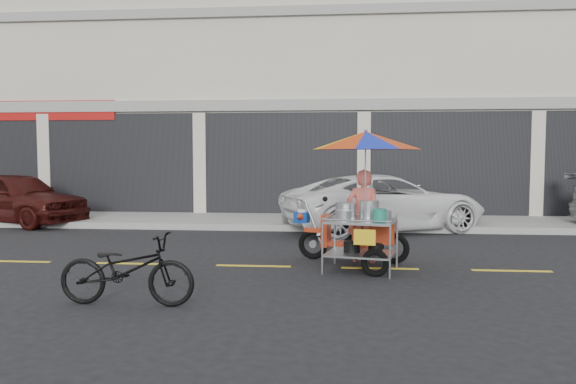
# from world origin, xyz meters

# --- Properties ---
(ground) EXTENTS (90.00, 90.00, 0.00)m
(ground) POSITION_xyz_m (0.00, 0.00, 0.00)
(ground) COLOR black
(sidewalk) EXTENTS (45.00, 3.00, 0.15)m
(sidewalk) POSITION_xyz_m (0.00, 5.50, 0.07)
(sidewalk) COLOR gray
(sidewalk) RESTS_ON ground
(shophouse_block) EXTENTS (36.00, 8.11, 10.40)m
(shophouse_block) POSITION_xyz_m (2.82, 10.59, 4.24)
(shophouse_block) COLOR beige
(shophouse_block) RESTS_ON ground
(centerline) EXTENTS (42.00, 0.10, 0.01)m
(centerline) POSITION_xyz_m (0.00, 0.00, 0.00)
(centerline) COLOR gold
(centerline) RESTS_ON ground
(maroon_sedan) EXTENTS (4.24, 2.76, 1.34)m
(maroon_sedan) POSITION_xyz_m (-8.84, 4.69, 0.67)
(maroon_sedan) COLOR #350D0B
(maroon_sedan) RESTS_ON ground
(white_pickup) EXTENTS (5.19, 3.95, 1.31)m
(white_pickup) POSITION_xyz_m (0.39, 4.30, 0.66)
(white_pickup) COLOR white
(white_pickup) RESTS_ON ground
(near_bicycle) EXTENTS (1.64, 0.59, 0.86)m
(near_bicycle) POSITION_xyz_m (-3.14, -2.41, 0.43)
(near_bicycle) COLOR black
(near_bicycle) RESTS_ON ground
(food_vendor_rig) EXTENTS (2.17, 2.06, 2.19)m
(food_vendor_rig) POSITION_xyz_m (-0.27, 0.09, 1.37)
(food_vendor_rig) COLOR black
(food_vendor_rig) RESTS_ON ground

